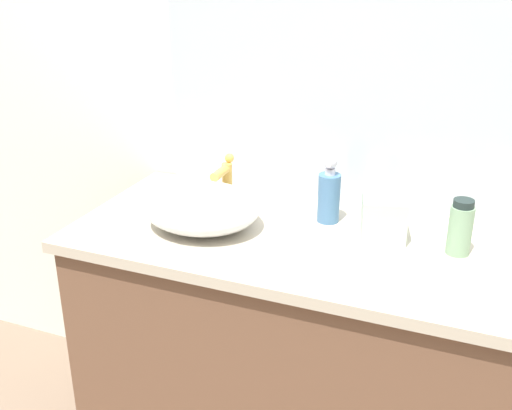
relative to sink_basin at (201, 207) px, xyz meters
name	(u,v)px	position (x,y,z in m)	size (l,w,h in m)	color
bathroom_wall_rear	(343,44)	(0.28, 0.39, 0.41)	(6.00, 0.06, 2.60)	silver
vanity_counter	(306,362)	(0.31, 0.05, -0.47)	(1.33, 0.60, 0.83)	brown
wall_mirror_panel	(348,51)	(0.31, 0.35, 0.40)	(1.15, 0.01, 0.91)	#B2BCC6
sink_basin	(201,207)	(0.00, 0.00, 0.00)	(0.33, 0.29, 0.12)	silver
faucet	(226,178)	(0.00, 0.16, 0.03)	(0.03, 0.12, 0.16)	gold
soap_dispenser	(329,194)	(0.32, 0.17, 0.02)	(0.06, 0.06, 0.20)	teal
lotion_bottle	(460,228)	(0.68, 0.10, 0.01)	(0.06, 0.06, 0.15)	#7FA47F
tissue_box	(384,215)	(0.49, 0.13, 0.01)	(0.14, 0.14, 0.16)	#B5CEB7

